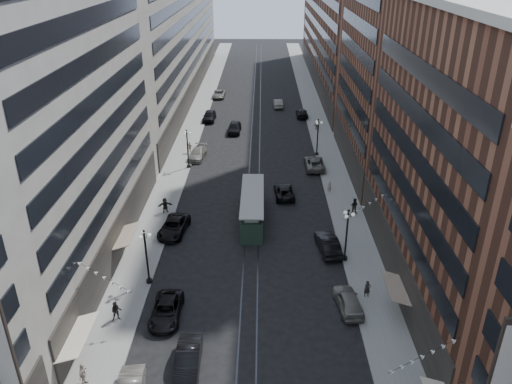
{
  "coord_description": "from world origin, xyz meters",
  "views": [
    {
      "loc": [
        1.01,
        -9.33,
        27.42
      ],
      "look_at": [
        0.45,
        37.07,
        5.0
      ],
      "focal_mm": 35.0,
      "sensor_mm": 36.0,
      "label": 1
    }
  ],
  "objects_px": {
    "car_extra_1": "(219,94)",
    "car_7": "(174,227)",
    "car_10": "(328,244)",
    "car_11": "(314,163)",
    "pedestrian_9": "(317,125)",
    "pedestrian_extra_0": "(367,289)",
    "lamppost_sw_far": "(146,255)",
    "pedestrian_7": "(354,206)",
    "car_14": "(278,103)",
    "pedestrian_extra_2": "(83,374)",
    "car_5": "(188,360)",
    "lamppost_se_far": "(347,233)",
    "pedestrian_5": "(165,205)",
    "car_12": "(302,113)",
    "car_8": "(197,153)",
    "lamppost_sw_mid": "(188,147)",
    "pedestrian_8": "(329,186)",
    "car_4": "(348,301)",
    "lamppost_se_mid": "(318,136)",
    "car_13": "(234,127)",
    "car_9": "(209,116)",
    "pedestrian_6": "(190,147)",
    "streetcar": "(252,208)",
    "pedestrian_2": "(116,311)",
    "car_extra_0": "(284,191)"
  },
  "relations": [
    {
      "from": "lamppost_sw_mid",
      "to": "car_12",
      "type": "distance_m",
      "value": 30.0
    },
    {
      "from": "streetcar",
      "to": "lamppost_se_far",
      "type": "bearing_deg",
      "value": -41.94
    },
    {
      "from": "car_extra_1",
      "to": "car_7",
      "type": "bearing_deg",
      "value": -88.76
    },
    {
      "from": "lamppost_sw_far",
      "to": "pedestrian_extra_0",
      "type": "bearing_deg",
      "value": -5.31
    },
    {
      "from": "pedestrian_9",
      "to": "pedestrian_extra_0",
      "type": "height_order",
      "value": "pedestrian_extra_0"
    },
    {
      "from": "lamppost_sw_far",
      "to": "pedestrian_7",
      "type": "height_order",
      "value": "lamppost_sw_far"
    },
    {
      "from": "lamppost_sw_mid",
      "to": "pedestrian_5",
      "type": "height_order",
      "value": "lamppost_sw_mid"
    },
    {
      "from": "lamppost_se_mid",
      "to": "car_14",
      "type": "bearing_deg",
      "value": 101.28
    },
    {
      "from": "pedestrian_5",
      "to": "pedestrian_9",
      "type": "xyz_separation_m",
      "value": [
        20.38,
        30.12,
        -0.14
      ]
    },
    {
      "from": "pedestrian_8",
      "to": "pedestrian_extra_2",
      "type": "bearing_deg",
      "value": 40.93
    },
    {
      "from": "car_14",
      "to": "pedestrian_extra_2",
      "type": "distance_m",
      "value": 71.18
    },
    {
      "from": "car_10",
      "to": "car_11",
      "type": "xyz_separation_m",
      "value": [
        0.65,
        21.43,
        -0.06
      ]
    },
    {
      "from": "lamppost_sw_mid",
      "to": "car_7",
      "type": "xyz_separation_m",
      "value": [
        0.8,
        -17.85,
        -2.33
      ]
    },
    {
      "from": "car_9",
      "to": "pedestrian_5",
      "type": "distance_m",
      "value": 35.28
    },
    {
      "from": "car_10",
      "to": "pedestrian_extra_0",
      "type": "xyz_separation_m",
      "value": [
        2.54,
        -7.53,
        0.1
      ]
    },
    {
      "from": "lamppost_sw_mid",
      "to": "car_extra_1",
      "type": "xyz_separation_m",
      "value": [
        1.26,
        37.61,
        -2.38
      ]
    },
    {
      "from": "car_5",
      "to": "pedestrian_2",
      "type": "height_order",
      "value": "pedestrian_2"
    },
    {
      "from": "pedestrian_7",
      "to": "pedestrian_extra_0",
      "type": "bearing_deg",
      "value": 106.08
    },
    {
      "from": "pedestrian_9",
      "to": "pedestrian_extra_0",
      "type": "distance_m",
      "value": 45.5
    },
    {
      "from": "streetcar",
      "to": "car_4",
      "type": "distance_m",
      "value": 17.71
    },
    {
      "from": "car_4",
      "to": "pedestrian_extra_2",
      "type": "relative_size",
      "value": 2.57
    },
    {
      "from": "streetcar",
      "to": "pedestrian_extra_2",
      "type": "relative_size",
      "value": 6.23
    },
    {
      "from": "lamppost_sw_far",
      "to": "car_5",
      "type": "xyz_separation_m",
      "value": [
        4.97,
        -10.24,
        -2.29
      ]
    },
    {
      "from": "car_10",
      "to": "pedestrian_6",
      "type": "height_order",
      "value": "pedestrian_6"
    },
    {
      "from": "streetcar",
      "to": "car_7",
      "type": "xyz_separation_m",
      "value": [
        -8.4,
        -3.11,
        -0.68
      ]
    },
    {
      "from": "pedestrian_6",
      "to": "car_extra_1",
      "type": "distance_m",
      "value": 32.1
    },
    {
      "from": "car_12",
      "to": "pedestrian_7",
      "type": "bearing_deg",
      "value": 94.62
    },
    {
      "from": "car_8",
      "to": "pedestrian_7",
      "type": "height_order",
      "value": "pedestrian_7"
    },
    {
      "from": "car_10",
      "to": "pedestrian_8",
      "type": "xyz_separation_m",
      "value": [
        1.75,
        13.61,
        0.06
      ]
    },
    {
      "from": "pedestrian_9",
      "to": "car_extra_1",
      "type": "xyz_separation_m",
      "value": [
        -18.23,
        20.93,
        -0.2
      ]
    },
    {
      "from": "car_10",
      "to": "car_extra_1",
      "type": "bearing_deg",
      "value": -82.59
    },
    {
      "from": "pedestrian_7",
      "to": "car_extra_0",
      "type": "relative_size",
      "value": 0.37
    },
    {
      "from": "car_13",
      "to": "pedestrian_7",
      "type": "bearing_deg",
      "value": -59.54
    },
    {
      "from": "car_7",
      "to": "car_9",
      "type": "distance_m",
      "value": 39.65
    },
    {
      "from": "lamppost_se_mid",
      "to": "pedestrian_extra_2",
      "type": "relative_size",
      "value": 3.03
    },
    {
      "from": "car_11",
      "to": "car_4",
      "type": "bearing_deg",
      "value": 89.07
    },
    {
      "from": "car_7",
      "to": "car_extra_1",
      "type": "height_order",
      "value": "car_7"
    },
    {
      "from": "car_5",
      "to": "car_14",
      "type": "relative_size",
      "value": 1.04
    },
    {
      "from": "car_11",
      "to": "pedestrian_6",
      "type": "distance_m",
      "value": 18.95
    },
    {
      "from": "pedestrian_5",
      "to": "car_4",
      "type": "bearing_deg",
      "value": -61.03
    },
    {
      "from": "lamppost_sw_far",
      "to": "pedestrian_2",
      "type": "height_order",
      "value": "lamppost_sw_far"
    },
    {
      "from": "car_14",
      "to": "pedestrian_5",
      "type": "height_order",
      "value": "pedestrian_5"
    },
    {
      "from": "pedestrian_8",
      "to": "car_12",
      "type": "bearing_deg",
      "value": -103.39
    },
    {
      "from": "pedestrian_2",
      "to": "pedestrian_8",
      "type": "bearing_deg",
      "value": 33.81
    },
    {
      "from": "lamppost_se_far",
      "to": "pedestrian_5",
      "type": "relative_size",
      "value": 3.03
    },
    {
      "from": "car_4",
      "to": "car_12",
      "type": "distance_m",
      "value": 54.53
    },
    {
      "from": "car_11",
      "to": "pedestrian_extra_0",
      "type": "height_order",
      "value": "pedestrian_extra_0"
    },
    {
      "from": "lamppost_se_far",
      "to": "car_12",
      "type": "distance_m",
      "value": 47.29
    },
    {
      "from": "lamppost_sw_far",
      "to": "streetcar",
      "type": "height_order",
      "value": "lamppost_sw_far"
    },
    {
      "from": "car_14",
      "to": "pedestrian_5",
      "type": "xyz_separation_m",
      "value": [
        -14.19,
        -44.01,
        0.28
      ]
    }
  ]
}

